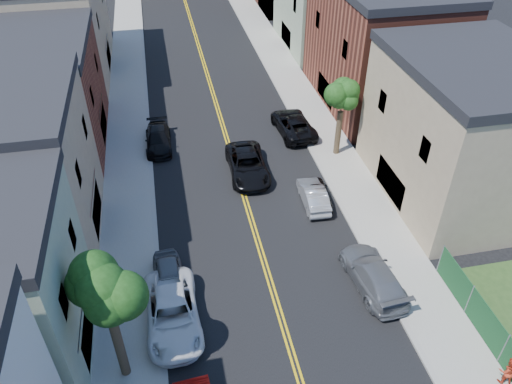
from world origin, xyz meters
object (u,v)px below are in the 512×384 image
white_pickup (173,313)px  grey_car_right (373,275)px  pedestrian_right (507,371)px  grey_car_left (169,278)px  dark_car_right_far (293,124)px  black_car_left (158,139)px  black_car_right (317,193)px  silver_car_right (313,195)px  black_suv_lane (248,165)px

white_pickup → grey_car_right: 11.01m
grey_car_right → pedestrian_right: bearing=113.6°
grey_car_left → grey_car_right: bearing=-14.9°
dark_car_right_far → pedestrian_right: (3.60, -23.82, 0.17)m
pedestrian_right → black_car_left: bearing=-42.6°
white_pickup → pedestrian_right: size_ratio=3.61×
black_car_right → silver_car_right: size_ratio=0.95×
grey_car_left → grey_car_right: grey_car_right is taller
pedestrian_right → grey_car_right: bearing=-46.3°
dark_car_right_far → pedestrian_right: pedestrian_right is taller
black_car_left → dark_car_right_far: size_ratio=0.85×
white_pickup → grey_car_right: white_pickup is taller
white_pickup → grey_car_left: white_pickup is taller
white_pickup → black_car_right: (10.23, 8.28, -0.15)m
black_suv_lane → pedestrian_right: 20.55m
dark_car_right_far → pedestrian_right: size_ratio=3.49×
white_pickup → grey_car_left: bearing=88.9°
white_pickup → black_car_left: size_ratio=1.22×
grey_car_right → dark_car_right_far: grey_car_right is taller
grey_car_right → pedestrian_right: 7.74m
grey_car_right → silver_car_right: bearing=-86.0°
grey_car_left → black_suv_lane: bearing=53.6°
black_car_left → silver_car_right: (9.80, -9.29, -0.02)m
black_suv_lane → pedestrian_right: size_ratio=3.56×
grey_car_left → dark_car_right_far: size_ratio=0.72×
grey_car_left → black_car_right: size_ratio=1.04×
silver_car_right → pedestrian_right: bearing=110.2°
black_suv_lane → dark_car_right_far: bearing=47.9°
black_suv_lane → white_pickup: bearing=-115.6°
black_suv_lane → pedestrian_right: pedestrian_right is taller
black_car_right → black_suv_lane: bearing=-40.2°
grey_car_left → black_suv_lane: size_ratio=0.70×
white_pickup → dark_car_right_far: (11.00, 17.38, -0.03)m
white_pickup → pedestrian_right: pedestrian_right is taller
white_pickup → dark_car_right_far: white_pickup is taller
silver_car_right → dark_car_right_far: size_ratio=0.72×
grey_car_left → grey_car_right: size_ratio=0.74×
black_car_right → pedestrian_right: size_ratio=2.39×
black_car_right → black_car_left: bearing=-36.7°
grey_car_left → grey_car_right: (11.00, -2.16, 0.10)m
grey_car_left → silver_car_right: size_ratio=0.99×
grey_car_left → pedestrian_right: bearing=-35.5°
grey_car_right → black_car_right: (-0.77, 7.87, -0.13)m
black_car_left → black_car_right: size_ratio=1.24×
black_suv_lane → black_car_left: bearing=141.8°
white_pickup → grey_car_left: size_ratio=1.45×
grey_car_left → grey_car_right: 11.21m
black_car_left → grey_car_left: bearing=-89.0°
black_car_left → black_car_right: (10.13, -9.08, -0.04)m
black_car_left → black_suv_lane: bearing=-38.0°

